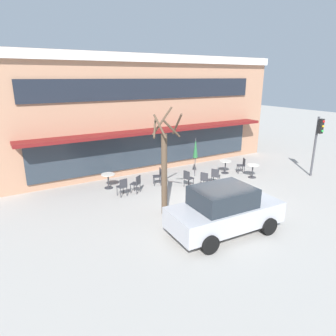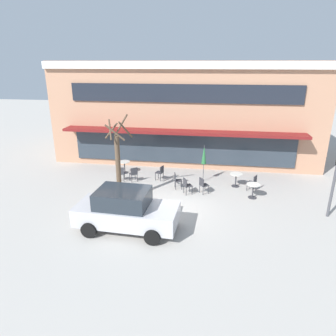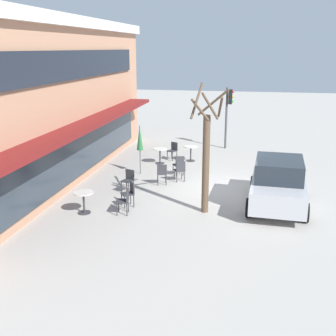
% 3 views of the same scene
% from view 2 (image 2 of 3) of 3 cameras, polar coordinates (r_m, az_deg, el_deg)
% --- Properties ---
extents(ground_plane, '(80.00, 80.00, 0.00)m').
position_cam_2_polar(ground_plane, '(14.40, -0.06, -7.90)').
color(ground_plane, '#ADA8A0').
extents(building_facade, '(17.75, 9.10, 6.72)m').
position_cam_2_polar(building_facade, '(22.92, 3.78, 11.26)').
color(building_facade, tan).
rests_on(building_facade, ground).
extents(cafe_table_near_wall, '(0.70, 0.70, 0.76)m').
position_cam_2_polar(cafe_table_near_wall, '(15.97, 15.90, -3.79)').
color(cafe_table_near_wall, '#333338').
rests_on(cafe_table_near_wall, ground).
extents(cafe_table_streetside, '(0.70, 0.70, 0.76)m').
position_cam_2_polar(cafe_table_streetside, '(19.01, -8.29, 0.53)').
color(cafe_table_streetside, '#333338').
rests_on(cafe_table_streetside, ground).
extents(cafe_table_by_tree, '(0.70, 0.70, 0.76)m').
position_cam_2_polar(cafe_table_by_tree, '(17.19, 12.82, -1.84)').
color(cafe_table_by_tree, '#333338').
rests_on(cafe_table_by_tree, ground).
extents(patio_umbrella_green_folded, '(0.28, 0.28, 2.20)m').
position_cam_2_polar(patio_umbrella_green_folded, '(17.25, 6.88, 2.51)').
color(patio_umbrella_green_folded, '#4C4C51').
rests_on(patio_umbrella_green_folded, ground).
extents(cafe_chair_0, '(0.45, 0.45, 0.89)m').
position_cam_2_polar(cafe_chair_0, '(17.70, -8.96, -0.92)').
color(cafe_chair_0, '#333338').
rests_on(cafe_chair_0, ground).
extents(cafe_chair_1, '(0.56, 0.56, 0.89)m').
position_cam_2_polar(cafe_chair_1, '(17.53, -6.55, -1.00)').
color(cafe_chair_1, '#333338').
rests_on(cafe_chair_1, ground).
extents(cafe_chair_2, '(0.54, 0.54, 0.89)m').
position_cam_2_polar(cafe_chair_2, '(16.83, 15.89, -2.55)').
color(cafe_chair_2, '#333338').
rests_on(cafe_chair_2, ground).
extents(cafe_chair_3, '(0.54, 0.54, 0.89)m').
position_cam_2_polar(cafe_chair_3, '(15.83, 3.58, -3.22)').
color(cafe_chair_3, '#333338').
rests_on(cafe_chair_3, ground).
extents(cafe_chair_4, '(0.48, 0.48, 0.89)m').
position_cam_2_polar(cafe_chair_4, '(16.49, 1.72, -2.23)').
color(cafe_chair_4, '#333338').
rests_on(cafe_chair_4, ground).
extents(cafe_chair_5, '(0.51, 0.51, 0.89)m').
position_cam_2_polar(cafe_chair_5, '(17.66, -1.45, -0.72)').
color(cafe_chair_5, '#333338').
rests_on(cafe_chair_5, ground).
extents(cafe_chair_6, '(0.56, 0.56, 0.89)m').
position_cam_2_polar(cafe_chair_6, '(15.97, 6.70, -3.11)').
color(cafe_chair_6, '#333338').
rests_on(cafe_chair_6, ground).
extents(parked_sedan, '(4.28, 2.18, 1.76)m').
position_cam_2_polar(parked_sedan, '(12.57, -8.01, -7.92)').
color(parked_sedan, '#B7B7BC').
rests_on(parked_sedan, ground).
extents(street_tree, '(1.24, 1.22, 4.37)m').
position_cam_2_polar(street_tree, '(14.60, -9.46, 0.78)').
color(street_tree, brown).
rests_on(street_tree, ground).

